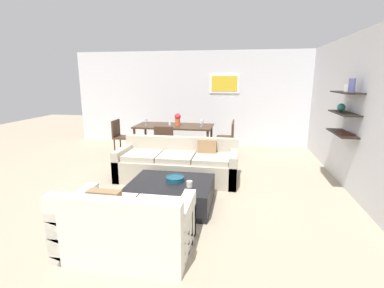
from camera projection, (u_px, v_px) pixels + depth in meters
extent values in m
plane|color=tan|center=(177.00, 185.00, 5.27)|extent=(18.00, 18.00, 0.00)
cube|color=silver|center=(214.00, 99.00, 8.30)|extent=(8.40, 0.06, 2.70)
cube|color=white|center=(224.00, 84.00, 8.10)|extent=(0.85, 0.02, 0.54)
cube|color=gold|center=(224.00, 84.00, 8.09)|extent=(0.72, 0.01, 0.43)
cube|color=silver|center=(351.00, 112.00, 5.03)|extent=(0.06, 8.20, 2.70)
cube|color=black|center=(347.00, 92.00, 4.79)|extent=(0.28, 0.90, 0.02)
cube|color=black|center=(344.00, 113.00, 4.87)|extent=(0.28, 0.90, 0.02)
cube|color=black|center=(342.00, 133.00, 4.95)|extent=(0.28, 0.90, 0.02)
cylinder|color=#4C518C|center=(352.00, 85.00, 4.57)|extent=(0.10, 0.10, 0.22)
sphere|color=teal|center=(341.00, 107.00, 5.03)|extent=(0.14, 0.14, 0.14)
cylinder|color=silver|center=(346.00, 88.00, 4.83)|extent=(0.07, 0.07, 0.12)
cube|color=#4C1E19|center=(345.00, 133.00, 4.80)|extent=(0.20, 0.28, 0.03)
cube|color=#B2A893|center=(177.00, 169.00, 5.52)|extent=(2.30, 0.90, 0.42)
cube|color=#B2A893|center=(181.00, 145.00, 5.78)|extent=(2.30, 0.16, 0.36)
cube|color=#B2A893|center=(124.00, 162.00, 5.68)|extent=(0.14, 0.90, 0.60)
cube|color=#B2A893|center=(234.00, 168.00, 5.32)|extent=(0.14, 0.90, 0.60)
cube|color=#B2A893|center=(143.00, 155.00, 5.53)|extent=(0.65, 0.70, 0.10)
cube|color=#B2A893|center=(177.00, 157.00, 5.42)|extent=(0.65, 0.70, 0.10)
cube|color=#B2A893|center=(212.00, 159.00, 5.31)|extent=(0.65, 0.70, 0.10)
cube|color=#99724C|center=(207.00, 149.00, 5.52)|extent=(0.37, 0.14, 0.36)
cube|color=silver|center=(128.00, 232.00, 3.28)|extent=(1.43, 0.90, 0.42)
cube|color=silver|center=(112.00, 216.00, 2.84)|extent=(1.43, 0.16, 0.36)
cube|color=silver|center=(183.00, 230.00, 3.15)|extent=(0.14, 0.90, 0.60)
cube|color=silver|center=(77.00, 220.00, 3.37)|extent=(0.14, 0.90, 0.60)
cube|color=silver|center=(153.00, 211.00, 3.21)|extent=(0.56, 0.70, 0.10)
cube|color=silver|center=(105.00, 208.00, 3.31)|extent=(0.56, 0.70, 0.10)
cube|color=#99724C|center=(105.00, 207.00, 3.04)|extent=(0.36, 0.12, 0.36)
cube|color=black|center=(171.00, 194.00, 4.41)|extent=(1.25, 1.03, 0.38)
cylinder|color=navy|center=(175.00, 179.00, 4.40)|extent=(0.28, 0.28, 0.07)
torus|color=navy|center=(175.00, 177.00, 4.39)|extent=(0.29, 0.29, 0.02)
cylinder|color=silver|center=(189.00, 184.00, 4.17)|extent=(0.09, 0.09, 0.09)
cube|color=#422D1E|center=(174.00, 126.00, 7.32)|extent=(1.97, 0.96, 0.04)
cylinder|color=#422D1E|center=(135.00, 142.00, 7.16)|extent=(0.06, 0.06, 0.71)
cylinder|color=#422D1E|center=(208.00, 145.00, 6.85)|extent=(0.06, 0.06, 0.71)
cylinder|color=#422D1E|center=(146.00, 136.00, 7.97)|extent=(0.06, 0.06, 0.71)
cylinder|color=#422D1E|center=(211.00, 138.00, 7.66)|extent=(0.06, 0.06, 0.71)
cube|color=#422D1E|center=(166.00, 144.00, 6.63)|extent=(0.44, 0.44, 0.04)
cube|color=#422D1E|center=(164.00, 136.00, 6.38)|extent=(0.44, 0.04, 0.43)
cylinder|color=#422D1E|center=(176.00, 152.00, 6.82)|extent=(0.04, 0.04, 0.41)
cylinder|color=#422D1E|center=(161.00, 151.00, 6.88)|extent=(0.04, 0.04, 0.41)
cylinder|color=#422D1E|center=(172.00, 156.00, 6.47)|extent=(0.04, 0.04, 0.41)
cylinder|color=#422D1E|center=(157.00, 155.00, 6.54)|extent=(0.04, 0.04, 0.41)
cube|color=#422D1E|center=(124.00, 137.00, 7.41)|extent=(0.44, 0.44, 0.04)
cube|color=#422D1E|center=(116.00, 128.00, 7.39)|extent=(0.04, 0.44, 0.43)
cylinder|color=#422D1E|center=(128.00, 148.00, 7.25)|extent=(0.04, 0.04, 0.41)
cylinder|color=#422D1E|center=(133.00, 144.00, 7.60)|extent=(0.04, 0.04, 0.41)
cylinder|color=#422D1E|center=(115.00, 147.00, 7.31)|extent=(0.04, 0.04, 0.41)
cylinder|color=#422D1E|center=(120.00, 144.00, 7.66)|extent=(0.04, 0.04, 0.41)
cube|color=#422D1E|center=(225.00, 138.00, 7.38)|extent=(0.44, 0.44, 0.04)
cube|color=#422D1E|center=(233.00, 129.00, 7.29)|extent=(0.04, 0.44, 0.43)
cylinder|color=#422D1E|center=(219.00, 144.00, 7.63)|extent=(0.04, 0.04, 0.41)
cylinder|color=#422D1E|center=(217.00, 147.00, 7.29)|extent=(0.04, 0.04, 0.41)
cylinder|color=#422D1E|center=(232.00, 145.00, 7.57)|extent=(0.04, 0.04, 0.41)
cylinder|color=#422D1E|center=(231.00, 148.00, 7.23)|extent=(0.04, 0.04, 0.41)
cube|color=#422D1E|center=(224.00, 141.00, 6.97)|extent=(0.44, 0.44, 0.04)
cube|color=#422D1E|center=(232.00, 132.00, 6.88)|extent=(0.04, 0.44, 0.43)
cylinder|color=#422D1E|center=(217.00, 148.00, 7.22)|extent=(0.04, 0.04, 0.41)
cylinder|color=#422D1E|center=(216.00, 151.00, 6.87)|extent=(0.04, 0.04, 0.41)
cylinder|color=#422D1E|center=(231.00, 149.00, 7.16)|extent=(0.04, 0.04, 0.41)
cylinder|color=#422D1E|center=(231.00, 152.00, 6.81)|extent=(0.04, 0.04, 0.41)
cylinder|color=silver|center=(202.00, 125.00, 7.31)|extent=(0.06, 0.06, 0.01)
cylinder|color=silver|center=(202.00, 124.00, 7.30)|extent=(0.01, 0.01, 0.06)
cylinder|color=silver|center=(202.00, 121.00, 7.29)|extent=(0.07, 0.07, 0.08)
cylinder|color=silver|center=(201.00, 127.00, 7.08)|extent=(0.06, 0.06, 0.01)
cylinder|color=silver|center=(201.00, 125.00, 7.08)|extent=(0.01, 0.01, 0.07)
cylinder|color=silver|center=(201.00, 122.00, 7.06)|extent=(0.06, 0.06, 0.08)
cylinder|color=silver|center=(146.00, 125.00, 7.33)|extent=(0.06, 0.06, 0.01)
cylinder|color=silver|center=(146.00, 123.00, 7.32)|extent=(0.01, 0.01, 0.08)
cylinder|color=silver|center=(146.00, 120.00, 7.30)|extent=(0.08, 0.08, 0.09)
cylinder|color=silver|center=(170.00, 128.00, 6.92)|extent=(0.06, 0.06, 0.01)
cylinder|color=silver|center=(170.00, 126.00, 6.91)|extent=(0.01, 0.01, 0.06)
cylinder|color=silver|center=(170.00, 123.00, 6.89)|extent=(0.07, 0.07, 0.10)
cylinder|color=#D85933|center=(178.00, 122.00, 7.28)|extent=(0.13, 0.13, 0.17)
sphere|color=red|center=(178.00, 116.00, 7.25)|extent=(0.16, 0.16, 0.16)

